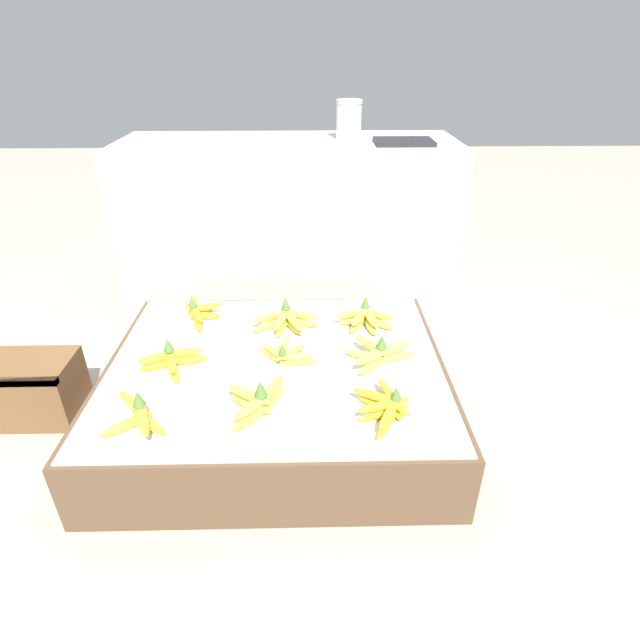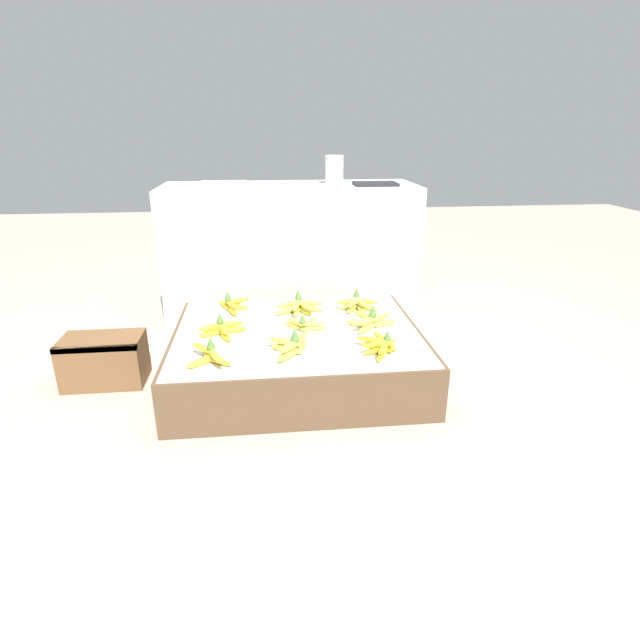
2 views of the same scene
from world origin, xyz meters
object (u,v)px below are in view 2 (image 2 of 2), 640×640
(banana_bunch_back_left, at_px, (232,304))
(banana_bunch_middle_left, at_px, (222,329))
(foam_tray_white, at_px, (223,184))
(banana_bunch_front_left, at_px, (210,355))
(banana_bunch_back_midright, at_px, (357,304))
(banana_bunch_front_midleft, at_px, (292,345))
(banana_bunch_back_midleft, at_px, (299,306))
(banana_bunch_middle_midleft, at_px, (305,324))
(banana_bunch_middle_midright, at_px, (371,321))
(glass_jar, at_px, (334,169))
(wooden_crate, at_px, (104,360))
(banana_bunch_front_midright, at_px, (381,345))

(banana_bunch_back_left, bearing_deg, banana_bunch_middle_left, -93.65)
(banana_bunch_back_left, relative_size, foam_tray_white, 0.86)
(banana_bunch_middle_left, distance_m, banana_bunch_back_left, 0.33)
(banana_bunch_front_left, xyz_separation_m, banana_bunch_back_midright, (0.67, 0.51, 0.00))
(banana_bunch_front_midleft, height_order, banana_bunch_back_midleft, banana_bunch_front_midleft)
(banana_bunch_middle_midleft, bearing_deg, banana_bunch_front_left, -142.75)
(banana_bunch_middle_left, relative_size, banana_bunch_back_midright, 0.96)
(banana_bunch_middle_midright, bearing_deg, banana_bunch_back_left, 154.59)
(banana_bunch_middle_midleft, bearing_deg, glass_jar, 74.53)
(banana_bunch_middle_midright, relative_size, banana_bunch_back_midright, 1.09)
(banana_bunch_back_midright, bearing_deg, banana_bunch_front_midleft, -126.93)
(banana_bunch_front_left, bearing_deg, wooden_crate, 147.37)
(banana_bunch_middle_left, xyz_separation_m, glass_jar, (0.62, 0.96, 0.59))
(banana_bunch_middle_left, xyz_separation_m, banana_bunch_back_midright, (0.64, 0.25, -0.00))
(banana_bunch_middle_midright, distance_m, banana_bunch_back_midright, 0.23)
(banana_bunch_front_midleft, relative_size, banana_bunch_middle_midleft, 1.08)
(banana_bunch_front_midright, xyz_separation_m, banana_bunch_back_midleft, (-0.30, 0.49, 0.00))
(glass_jar, bearing_deg, wooden_crate, -142.49)
(banana_bunch_front_midleft, bearing_deg, banana_bunch_back_midright, 53.07)
(banana_bunch_front_midleft, height_order, banana_bunch_back_left, banana_bunch_front_midleft)
(banana_bunch_back_midright, bearing_deg, banana_bunch_front_midright, -88.72)
(banana_bunch_front_left, bearing_deg, banana_bunch_back_midright, 37.23)
(banana_bunch_back_midleft, distance_m, glass_jar, 0.95)
(banana_bunch_middle_left, bearing_deg, glass_jar, 57.19)
(banana_bunch_middle_midleft, xyz_separation_m, foam_tray_white, (-0.39, 0.90, 0.53))
(banana_bunch_front_midleft, height_order, banana_bunch_middle_left, banana_bunch_front_midleft)
(banana_bunch_front_midleft, bearing_deg, banana_bunch_middle_midleft, 74.17)
(banana_bunch_middle_left, distance_m, foam_tray_white, 1.08)
(banana_bunch_back_midright, bearing_deg, banana_bunch_middle_midleft, -142.80)
(banana_bunch_front_left, height_order, banana_bunch_middle_midright, banana_bunch_middle_midright)
(wooden_crate, relative_size, foam_tray_white, 1.32)
(banana_bunch_back_midleft, relative_size, banana_bunch_back_midright, 1.15)
(banana_bunch_middle_midleft, height_order, banana_bunch_back_left, banana_bunch_back_left)
(banana_bunch_front_left, bearing_deg, banana_bunch_middle_midright, 22.37)
(banana_bunch_middle_midleft, height_order, banana_bunch_back_midleft, banana_bunch_back_midleft)
(banana_bunch_back_left, bearing_deg, banana_bunch_back_midleft, -12.90)
(banana_bunch_front_midright, bearing_deg, banana_bunch_front_left, -177.93)
(wooden_crate, bearing_deg, glass_jar, 37.51)
(foam_tray_white, bearing_deg, banana_bunch_back_left, -85.35)
(banana_bunch_front_left, relative_size, banana_bunch_back_midleft, 0.88)
(banana_bunch_middle_midright, xyz_separation_m, banana_bunch_back_left, (-0.64, 0.31, -0.00))
(wooden_crate, distance_m, banana_bunch_back_midleft, 0.93)
(wooden_crate, height_order, banana_bunch_back_midleft, banana_bunch_back_midleft)
(banana_bunch_front_midright, xyz_separation_m, banana_bunch_middle_midleft, (-0.29, 0.27, -0.00))
(banana_bunch_front_midleft, relative_size, banana_bunch_middle_midright, 0.90)
(banana_bunch_front_midleft, relative_size, banana_bunch_back_left, 0.95)
(banana_bunch_front_left, distance_m, banana_bunch_back_midleft, 0.64)
(banana_bunch_middle_midright, bearing_deg, banana_bunch_back_midright, 95.30)
(banana_bunch_middle_left, relative_size, glass_jar, 1.33)
(banana_bunch_middle_left, distance_m, banana_bunch_back_midleft, 0.44)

